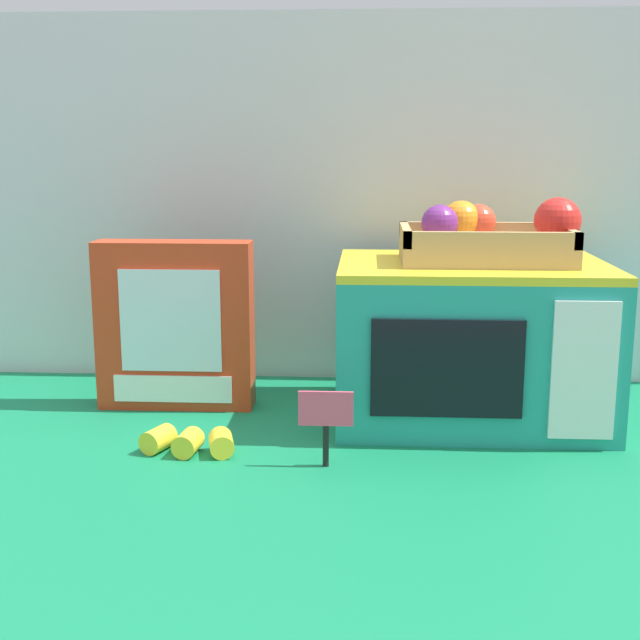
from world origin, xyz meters
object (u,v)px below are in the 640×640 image
object	(u,v)px
food_groups_crate	(489,239)
cookie_set_box	(175,325)
loose_toy_banana	(189,442)
price_sign	(326,417)
toy_microwave	(470,340)

from	to	relation	value
food_groups_crate	cookie_set_box	distance (m)	0.49
loose_toy_banana	food_groups_crate	bearing A→B (deg)	25.32
food_groups_crate	price_sign	xyz separation A→B (m)	(-0.23, -0.23, -0.20)
price_sign	loose_toy_banana	distance (m)	0.20
food_groups_crate	loose_toy_banana	size ratio (longest dim) A/B	1.96
toy_microwave	cookie_set_box	xyz separation A→B (m)	(-0.45, 0.02, 0.01)
food_groups_crate	cookie_set_box	xyz separation A→B (m)	(-0.47, 0.01, -0.14)
loose_toy_banana	cookie_set_box	bearing A→B (deg)	106.72
cookie_set_box	loose_toy_banana	distance (m)	0.24
toy_microwave	loose_toy_banana	bearing A→B (deg)	-154.82
toy_microwave	price_sign	xyz separation A→B (m)	(-0.21, -0.22, -0.05)
price_sign	cookie_set_box	bearing A→B (deg)	135.38
toy_microwave	price_sign	distance (m)	0.31
cookie_set_box	loose_toy_banana	xyz separation A→B (m)	(0.06, -0.21, -0.11)
price_sign	toy_microwave	bearing A→B (deg)	47.03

